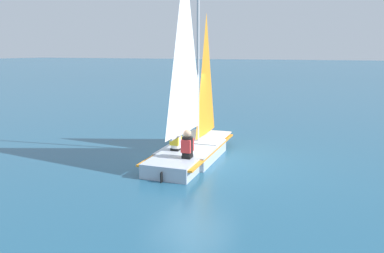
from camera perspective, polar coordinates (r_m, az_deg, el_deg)
The scene contains 4 objects.
ground_plane at distance 11.44m, azimuth 0.00°, elevation -4.83°, with size 260.00×260.00×0.00m, color #235675.
sailboat_main at distance 11.22m, azimuth -0.01°, elevation -0.53°, with size 1.74×4.58×5.85m.
sailor_helm at distance 10.82m, azimuth -2.48°, elevation -2.39°, with size 0.31×0.35×1.16m.
sailor_crew at distance 10.04m, azimuth -0.71°, elevation -3.49°, with size 0.31×0.35×1.16m.
Camera 1 is at (-4.16, 10.16, 3.21)m, focal length 35.00 mm.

